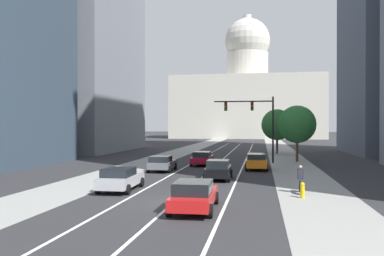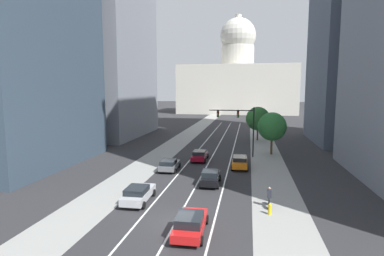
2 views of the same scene
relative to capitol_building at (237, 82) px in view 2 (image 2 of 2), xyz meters
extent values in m
plane|color=#2B2B2D|center=(0.00, -73.37, -13.20)|extent=(400.00, 400.00, 0.00)
cube|color=gray|center=(-7.87, -78.37, -13.19)|extent=(4.51, 130.00, 0.01)
cube|color=gray|center=(7.87, -78.37, -13.19)|extent=(4.51, 130.00, 0.01)
cube|color=white|center=(-2.81, -88.37, -13.19)|extent=(0.16, 90.00, 0.01)
cube|color=white|center=(0.00, -88.37, -13.19)|extent=(0.16, 90.00, 0.01)
cube|color=white|center=(2.81, -88.37, -13.19)|extent=(0.16, 90.00, 0.01)
cube|color=beige|center=(0.00, 0.00, -3.22)|extent=(48.19, 27.58, 19.96)
cylinder|color=beige|center=(0.00, 0.00, 11.02)|extent=(13.80, 13.80, 8.52)
sphere|color=beige|center=(0.00, 0.00, 19.43)|extent=(15.09, 15.09, 15.09)
cylinder|color=beige|center=(0.00, 0.00, 26.22)|extent=(2.72, 2.72, 3.77)
cube|color=red|center=(1.40, -114.79, -12.60)|extent=(2.01, 4.74, 0.57)
cube|color=black|center=(1.42, -115.24, -12.02)|extent=(1.79, 2.26, 0.59)
cylinder|color=black|center=(0.42, -113.23, -12.88)|extent=(0.24, 0.65, 0.64)
cylinder|color=black|center=(2.30, -113.18, -12.88)|extent=(0.24, 0.65, 0.64)
cylinder|color=black|center=(0.51, -116.41, -12.88)|extent=(0.24, 0.65, 0.64)
cylinder|color=black|center=(2.39, -116.36, -12.88)|extent=(0.24, 0.65, 0.64)
cube|color=maroon|center=(-1.40, -93.24, -12.58)|extent=(1.86, 4.71, 0.60)
cube|color=black|center=(-1.40, -93.52, -12.02)|extent=(1.70, 2.18, 0.52)
cylinder|color=black|center=(-2.33, -91.65, -12.88)|extent=(0.23, 0.64, 0.64)
cylinder|color=black|center=(-0.50, -91.63, -12.88)|extent=(0.23, 0.64, 0.64)
cylinder|color=black|center=(-2.31, -94.84, -12.88)|extent=(0.23, 0.64, 0.64)
cylinder|color=black|center=(-0.48, -94.82, -12.88)|extent=(0.23, 0.64, 0.64)
cube|color=slate|center=(-4.21, -99.11, -12.58)|extent=(1.95, 4.15, 0.59)
cube|color=black|center=(-4.20, -99.82, -12.03)|extent=(1.75, 2.19, 0.52)
cylinder|color=black|center=(-5.17, -97.74, -12.88)|extent=(0.24, 0.65, 0.64)
cylinder|color=black|center=(-3.32, -97.69, -12.88)|extent=(0.24, 0.65, 0.64)
cylinder|color=black|center=(-5.11, -100.53, -12.88)|extent=(0.24, 0.65, 0.64)
cylinder|color=black|center=(-3.25, -100.48, -12.88)|extent=(0.24, 0.65, 0.64)
cube|color=black|center=(1.40, -103.77, -12.55)|extent=(1.84, 4.13, 0.66)
cube|color=black|center=(1.41, -104.04, -11.94)|extent=(1.66, 1.97, 0.55)
cylinder|color=black|center=(0.50, -102.39, -12.88)|extent=(0.23, 0.64, 0.64)
cylinder|color=black|center=(2.26, -102.36, -12.88)|extent=(0.23, 0.64, 0.64)
cylinder|color=black|center=(0.55, -105.18, -12.88)|extent=(0.23, 0.64, 0.64)
cylinder|color=black|center=(2.31, -105.15, -12.88)|extent=(0.23, 0.64, 0.64)
cube|color=orange|center=(4.21, -96.29, -12.53)|extent=(1.91, 4.65, 0.70)
cube|color=black|center=(4.22, -96.44, -11.94)|extent=(1.73, 2.54, 0.49)
cylinder|color=black|center=(3.27, -94.73, -12.88)|extent=(0.23, 0.64, 0.64)
cylinder|color=black|center=(5.10, -94.70, -12.88)|extent=(0.23, 0.64, 0.64)
cylinder|color=black|center=(3.32, -97.87, -12.88)|extent=(0.23, 0.64, 0.64)
cylinder|color=black|center=(5.16, -97.84, -12.88)|extent=(0.23, 0.64, 0.64)
cube|color=#B2B5BA|center=(-4.21, -109.83, -12.55)|extent=(2.01, 4.65, 0.65)
cube|color=black|center=(-4.20, -110.31, -11.98)|extent=(1.78, 2.25, 0.50)
cylinder|color=black|center=(-5.19, -108.30, -12.88)|extent=(0.24, 0.65, 0.64)
cylinder|color=black|center=(-3.34, -108.24, -12.88)|extent=(0.24, 0.65, 0.64)
cylinder|color=black|center=(-5.09, -111.42, -12.88)|extent=(0.24, 0.65, 0.64)
cylinder|color=black|center=(-3.24, -111.35, -12.88)|extent=(0.24, 0.65, 0.64)
cylinder|color=black|center=(5.92, -89.69, -9.53)|extent=(0.20, 0.20, 7.33)
cylinder|color=black|center=(2.67, -89.69, -6.36)|extent=(6.50, 0.14, 0.14)
cube|color=black|center=(3.64, -89.69, -6.91)|extent=(0.32, 0.28, 0.96)
sphere|color=red|center=(3.64, -89.84, -6.61)|extent=(0.20, 0.20, 0.20)
sphere|color=orange|center=(3.64, -89.84, -6.91)|extent=(0.20, 0.20, 0.20)
sphere|color=green|center=(3.64, -89.84, -7.21)|extent=(0.20, 0.20, 0.20)
cube|color=black|center=(0.72, -89.69, -6.91)|extent=(0.32, 0.28, 0.96)
sphere|color=red|center=(0.72, -89.84, -6.61)|extent=(0.20, 0.20, 0.20)
sphere|color=orange|center=(0.72, -89.84, -6.91)|extent=(0.20, 0.20, 0.20)
sphere|color=green|center=(0.72, -89.84, -7.21)|extent=(0.20, 0.20, 0.20)
cylinder|color=yellow|center=(6.97, -110.59, -12.85)|extent=(0.26, 0.26, 0.70)
sphere|color=yellow|center=(6.97, -110.59, -12.42)|extent=(0.26, 0.26, 0.26)
cylinder|color=yellow|center=(6.97, -110.75, -12.82)|extent=(0.10, 0.12, 0.10)
cylinder|color=black|center=(7.01, -109.48, -12.87)|extent=(0.06, 0.66, 0.66)
cylinder|color=black|center=(7.03, -108.44, -12.87)|extent=(0.06, 0.66, 0.66)
cube|color=black|center=(7.02, -108.96, -12.65)|extent=(0.08, 1.00, 0.36)
cube|color=#262833|center=(7.02, -109.01, -12.02)|extent=(0.37, 0.29, 0.64)
sphere|color=tan|center=(7.02, -108.94, -11.59)|extent=(0.22, 0.22, 0.22)
cylinder|color=#51381E|center=(8.71, -87.21, -11.81)|extent=(0.32, 0.32, 2.78)
sphere|color=#2B6D31|center=(8.71, -87.21, -8.91)|extent=(4.33, 4.33, 4.33)
cylinder|color=#51381E|center=(6.97, -74.21, -11.88)|extent=(0.32, 0.32, 2.64)
sphere|color=#2E6A2F|center=(6.97, -74.21, -8.94)|extent=(4.63, 4.63, 4.63)
camera|label=1|loc=(4.64, -133.87, -9.03)|focal=36.84mm
camera|label=2|loc=(5.15, -134.34, -3.40)|focal=28.42mm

